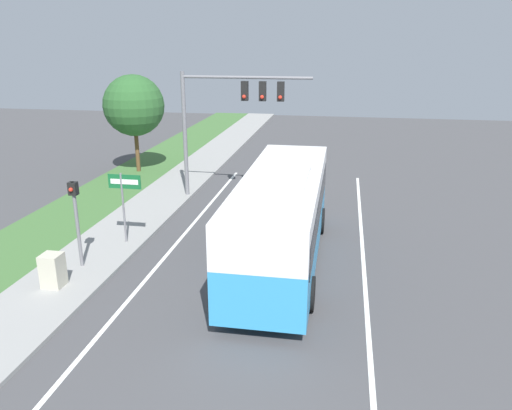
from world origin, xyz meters
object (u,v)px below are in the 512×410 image
signal_gantry (228,107)px  street_sign (124,194)px  bus (282,213)px  utility_cabinet (53,270)px  pedestrian_signal (76,211)px

signal_gantry → street_sign: (-2.57, -6.51, -2.52)m
bus → utility_cabinet: bearing=-154.4°
bus → pedestrian_signal: bus is taller
street_sign → utility_cabinet: bearing=-101.3°
street_sign → bus: bearing=-5.6°
pedestrian_signal → utility_cabinet: size_ratio=2.88×
signal_gantry → pedestrian_signal: signal_gantry is taller
signal_gantry → pedestrian_signal: size_ratio=2.00×
signal_gantry → street_sign: signal_gantry is taller
utility_cabinet → pedestrian_signal: bearing=86.3°
bus → pedestrian_signal: size_ratio=3.27×
signal_gantry → utility_cabinet: 11.62m
signal_gantry → bus: bearing=-63.6°
bus → pedestrian_signal: bearing=-165.6°
pedestrian_signal → utility_cabinet: pedestrian_signal is taller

